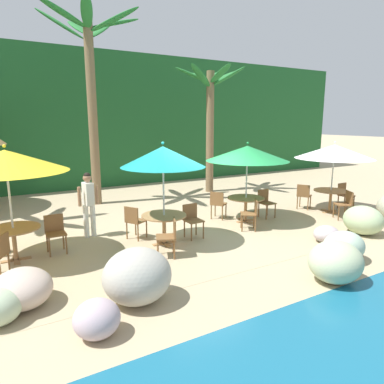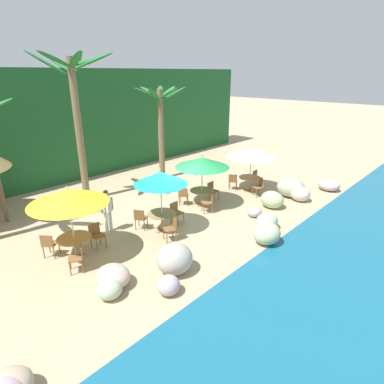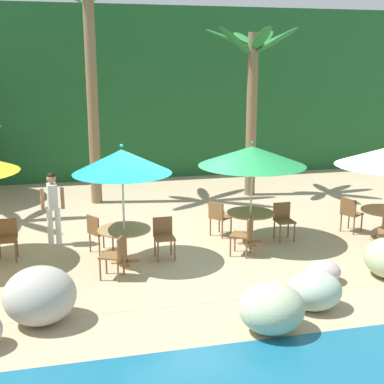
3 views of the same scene
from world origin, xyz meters
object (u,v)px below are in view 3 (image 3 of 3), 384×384
object	(u,v)px
chair_yellow_seaward	(7,236)
chair_green_left	(245,233)
umbrella_teal	(122,161)
chair_green_inland	(219,216)
chair_green_seaward	(283,218)
dining_table_teal	(124,234)
chair_teal_left	(116,253)
chair_white_inland	(350,212)
waiter_in_white	(53,204)
chair_teal_inland	(97,231)
umbrella_green	(252,156)
chair_teal_seaward	(164,234)
palm_tree_second	(91,44)
palm_tree_third	(253,81)
dining_table_green	(251,218)

from	to	relation	value
chair_yellow_seaward	chair_green_left	bearing A→B (deg)	-10.88
umbrella_teal	chair_green_inland	world-z (taller)	umbrella_teal
umbrella_teal	chair_green_seaward	world-z (taller)	umbrella_teal
umbrella_teal	chair_green_seaward	size ratio (longest dim) A/B	2.88
dining_table_teal	chair_teal_left	distance (m)	0.86
chair_white_inland	waiter_in_white	world-z (taller)	waiter_in_white
chair_teal_inland	chair_white_inland	xyz separation A→B (m)	(6.12, 0.05, 0.00)
chair_green_left	waiter_in_white	xyz separation A→B (m)	(-4.01, 1.66, 0.47)
umbrella_teal	umbrella_green	bearing A→B (deg)	10.61
umbrella_teal	chair_yellow_seaward	bearing A→B (deg)	162.63
chair_teal_left	umbrella_green	world-z (taller)	umbrella_green
chair_yellow_seaward	chair_teal_inland	xyz separation A→B (m)	(1.88, -0.07, 0.00)
chair_teal_left	chair_green_seaward	bearing A→B (deg)	19.82
chair_teal_seaward	chair_white_inland	distance (m)	4.80
chair_green_seaward	chair_teal_seaward	bearing A→B (deg)	-169.65
chair_yellow_seaward	chair_teal_left	xyz separation A→B (m)	(2.15, -1.57, 0.00)
chair_green_seaward	palm_tree_second	size ratio (longest dim) A/B	0.13
dining_table_teal	chair_teal_inland	world-z (taller)	chair_teal_inland
palm_tree_second	waiter_in_white	bearing A→B (deg)	-107.91
chair_teal_inland	palm_tree_third	bearing A→B (deg)	40.31
dining_table_teal	chair_teal_seaward	xyz separation A→B (m)	(0.85, 0.11, -0.10)
chair_teal_seaward	waiter_in_white	world-z (taller)	waiter_in_white
dining_table_teal	waiter_in_white	distance (m)	2.09
chair_white_inland	dining_table_teal	bearing A→B (deg)	-172.56
chair_green_left	waiter_in_white	world-z (taller)	waiter_in_white
umbrella_green	chair_green_seaward	bearing A→B (deg)	6.24
dining_table_teal	chair_white_inland	xyz separation A→B (m)	(5.61, 0.73, -0.10)
chair_white_inland	palm_tree_third	world-z (taller)	palm_tree_third
dining_table_teal	chair_green_inland	size ratio (longest dim) A/B	1.26
umbrella_teal	palm_tree_second	xyz separation A→B (m)	(-0.26, 5.11, 2.44)
chair_green_left	palm_tree_second	bearing A→B (deg)	118.04
waiter_in_white	chair_green_left	bearing A→B (deg)	-22.51
chair_green_left	umbrella_green	bearing A→B (deg)	62.60
chair_yellow_seaward	dining_table_green	xyz separation A→B (m)	(5.36, -0.20, 0.10)
umbrella_teal	dining_table_teal	size ratio (longest dim) A/B	2.28
chair_teal_left	chair_green_seaward	xyz separation A→B (m)	(4.06, 1.46, 0.00)
chair_teal_inland	chair_green_inland	bearing A→B (deg)	9.75
umbrella_teal	chair_green_seaward	xyz separation A→B (m)	(3.81, 0.65, -1.64)
chair_green_inland	palm_tree_third	distance (m)	5.29
chair_green_inland	chair_yellow_seaward	bearing A→B (deg)	-174.85
umbrella_teal	chair_teal_seaward	bearing A→B (deg)	7.17
umbrella_teal	palm_tree_second	size ratio (longest dim) A/B	0.38
dining_table_teal	chair_green_inland	world-z (taller)	chair_green_inland
chair_teal_seaward	chair_teal_inland	world-z (taller)	same
umbrella_teal	waiter_in_white	size ratio (longest dim) A/B	1.48
chair_teal_left	umbrella_green	bearing A→B (deg)	23.11
dining_table_green	dining_table_teal	bearing A→B (deg)	-169.39
chair_yellow_seaward	chair_teal_left	size ratio (longest dim) A/B	1.00
dining_table_green	palm_tree_third	bearing A→B (deg)	70.47
chair_teal_seaward	chair_green_inland	size ratio (longest dim) A/B	1.00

